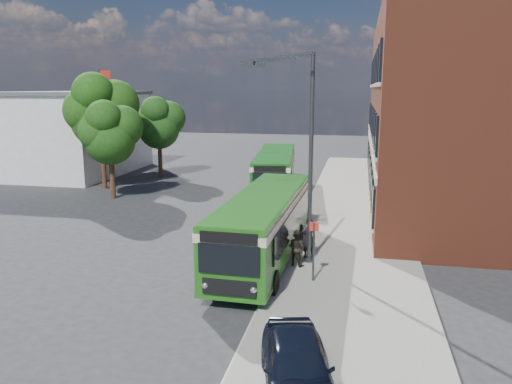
% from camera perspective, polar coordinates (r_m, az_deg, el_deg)
% --- Properties ---
extents(ground, '(120.00, 120.00, 0.00)m').
position_cam_1_polar(ground, '(25.07, -5.47, -5.87)').
color(ground, '#29292C').
rests_on(ground, ground).
extents(pavement, '(6.00, 48.00, 0.15)m').
position_cam_1_polar(pavement, '(31.69, 11.13, -2.14)').
color(pavement, gray).
rests_on(pavement, ground).
extents(kerb_line, '(0.12, 48.00, 0.01)m').
position_cam_1_polar(kerb_line, '(31.87, 5.64, -2.03)').
color(kerb_line, beige).
rests_on(kerb_line, ground).
extents(brick_office, '(12.10, 26.00, 14.20)m').
position_cam_1_polar(brick_office, '(35.45, 23.24, 9.86)').
color(brick_office, brown).
rests_on(brick_office, ground).
extents(white_building, '(9.40, 13.40, 7.30)m').
position_cam_1_polar(white_building, '(48.11, -19.94, 6.41)').
color(white_building, silver).
rests_on(white_building, ground).
extents(flagpole, '(0.95, 0.10, 9.00)m').
position_cam_1_polar(flagpole, '(40.92, -17.06, 7.57)').
color(flagpole, '#333538').
rests_on(flagpole, ground).
extents(street_lamp, '(2.96, 2.38, 9.00)m').
position_cam_1_polar(street_lamp, '(21.11, 5.31, 4.14)').
color(street_lamp, '#333538').
rests_on(street_lamp, ground).
extents(bus_stop_sign, '(0.35, 0.08, 2.52)m').
position_cam_1_polar(bus_stop_sign, '(19.62, 6.60, -6.32)').
color(bus_stop_sign, '#333538').
rests_on(bus_stop_sign, ground).
extents(bus_front, '(2.88, 11.37, 3.02)m').
position_cam_1_polar(bus_front, '(22.06, 0.97, -3.32)').
color(bus_front, '#216016').
rests_on(bus_front, ground).
extents(bus_rear, '(3.81, 11.92, 3.02)m').
position_cam_1_polar(bus_rear, '(36.66, 2.21, 2.75)').
color(bus_rear, '#176216').
rests_on(bus_rear, ground).
extents(parked_car, '(2.63, 4.51, 1.44)m').
position_cam_1_polar(parked_car, '(13.05, 4.69, -19.19)').
color(parked_car, black).
rests_on(parked_car, pavement).
extents(pedestrian_a, '(0.74, 0.58, 1.80)m').
position_cam_1_polar(pedestrian_a, '(22.36, 6.04, -5.27)').
color(pedestrian_a, '#231F28').
rests_on(pedestrian_a, pavement).
extents(pedestrian_b, '(0.94, 0.86, 1.56)m').
position_cam_1_polar(pedestrian_b, '(21.39, 4.64, -6.37)').
color(pedestrian_b, black).
rests_on(pedestrian_b, pavement).
extents(tree_left, '(4.06, 3.86, 6.85)m').
position_cam_1_polar(tree_left, '(35.66, -16.34, 6.58)').
color(tree_left, '#3B2415').
rests_on(tree_left, ground).
extents(tree_mid, '(5.18, 4.93, 8.75)m').
position_cam_1_polar(tree_mid, '(39.43, -17.34, 8.87)').
color(tree_mid, '#3B2415').
rests_on(tree_mid, ground).
extents(tree_right, '(4.11, 3.91, 6.94)m').
position_cam_1_polar(tree_right, '(43.84, -11.01, 7.81)').
color(tree_right, '#3B2415').
rests_on(tree_right, ground).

